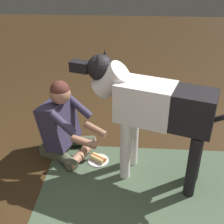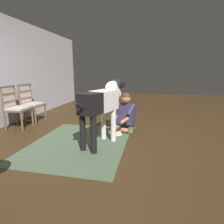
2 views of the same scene
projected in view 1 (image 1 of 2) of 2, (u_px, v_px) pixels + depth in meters
ground_plane at (126, 183)px, 2.83m from camera, size 15.53×15.53×0.00m
area_rug at (159, 207)px, 2.57m from camera, size 2.16×1.71×0.01m
person_sitting_on_floor at (63, 125)px, 3.09m from camera, size 0.73×0.60×0.84m
large_dog at (151, 107)px, 2.58m from camera, size 1.42×0.62×1.19m
hot_dog_on_plate at (98, 159)px, 3.12m from camera, size 0.22×0.22×0.06m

